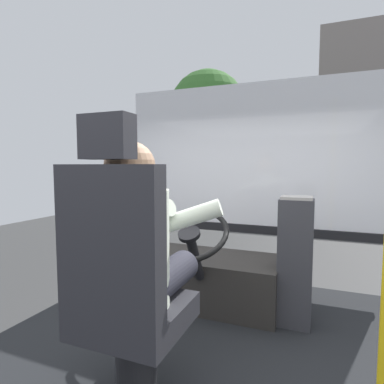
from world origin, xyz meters
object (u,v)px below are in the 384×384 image
at_px(driver_seat, 125,290).
at_px(bus_driver, 138,245).
at_px(steering_console, 211,278).
at_px(fare_box, 295,261).

relative_size(driver_seat, bus_driver, 1.76).
distance_m(bus_driver, steering_console, 1.24).
height_order(driver_seat, steering_console, driver_seat).
relative_size(driver_seat, fare_box, 1.45).
height_order(driver_seat, fare_box, driver_seat).
xyz_separation_m(bus_driver, steering_console, (0.00, 1.11, -0.54)).
xyz_separation_m(driver_seat, fare_box, (0.66, 1.14, -0.12)).
height_order(driver_seat, bus_driver, driver_seat).
height_order(bus_driver, fare_box, bus_driver).
xyz_separation_m(driver_seat, steering_console, (0.00, 1.22, -0.36)).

